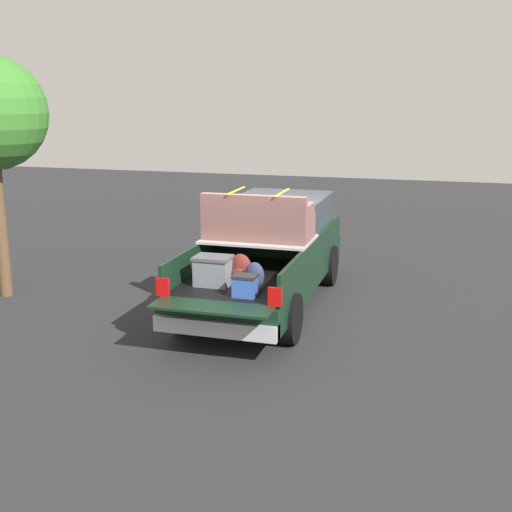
# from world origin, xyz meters

# --- Properties ---
(ground_plane) EXTENTS (40.00, 40.00, 0.00)m
(ground_plane) POSITION_xyz_m (0.00, 0.00, 0.00)
(ground_plane) COLOR #262628
(pickup_truck) EXTENTS (6.05, 2.06, 2.23)m
(pickup_truck) POSITION_xyz_m (0.37, 0.00, 0.97)
(pickup_truck) COLOR black
(pickup_truck) RESTS_ON ground_plane
(trash_can) EXTENTS (0.60, 0.60, 0.98)m
(trash_can) POSITION_xyz_m (2.91, 0.33, 0.50)
(trash_can) COLOR #3F4C66
(trash_can) RESTS_ON ground_plane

